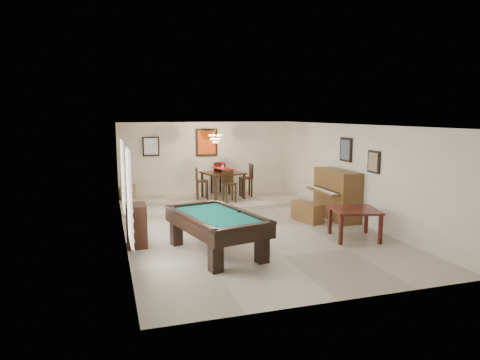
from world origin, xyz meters
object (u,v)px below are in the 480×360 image
square_table (354,224)px  dining_table (223,183)px  piano_bench (307,212)px  pool_table (216,234)px  dining_chair_south (229,186)px  upright_piano (332,195)px  dining_chair_north (218,178)px  apothecary_chest (137,225)px  dining_chair_west (202,184)px  dining_chair_east (246,180)px  corner_bench (128,192)px  chandelier (215,135)px  flower_vase (223,165)px

square_table → dining_table: bearing=109.3°
piano_bench → pool_table: bearing=-148.4°
dining_chair_south → upright_piano: bearing=-51.8°
dining_chair_north → apothecary_chest: bearing=49.8°
dining_chair_south → dining_chair_west: 1.01m
upright_piano → dining_chair_east: upright_piano is taller
piano_bench → dining_chair_east: bearing=101.4°
dining_table → dining_chair_south: size_ratio=1.17×
dining_chair_west → corner_bench: bearing=78.4°
dining_table → chandelier: bearing=-141.3°
square_table → upright_piano: 1.94m
upright_piano → dining_table: (-2.22, 3.21, -0.07)m
chandelier → dining_chair_south: bearing=-55.0°
flower_vase → corner_bench: 3.21m
apothecary_chest → dining_chair_north: 5.81m
pool_table → piano_bench: 3.50m
pool_table → corner_bench: bearing=91.3°
apothecary_chest → dining_chair_west: bearing=60.1°
square_table → dining_chair_east: bearing=100.9°
piano_bench → dining_chair_south: 2.96m
dining_chair_south → corner_bench: 3.36m
piano_bench → dining_chair_west: size_ratio=0.91×
dining_chair_south → chandelier: size_ratio=1.69×
dining_chair_west → corner_bench: 2.43m
pool_table → apothecary_chest: bearing=134.7°
dining_table → dining_chair_north: size_ratio=1.05×
apothecary_chest → flower_vase: flower_vase is taller
dining_table → dining_chair_south: 0.70m
apothecary_chest → flower_vase: 5.20m
square_table → apothecary_chest: apothecary_chest is taller
pool_table → dining_chair_west: 5.18m
apothecary_chest → dining_chair_north: size_ratio=0.83×
square_table → dining_chair_south: (-1.75, 4.36, 0.27)m
dining_chair_south → dining_chair_east: bearing=39.0°
square_table → corner_bench: (-4.77, 5.81, -0.01)m
chandelier → dining_table: bearing=38.7°
pool_table → dining_chair_north: size_ratio=2.16×
upright_piano → dining_chair_west: bearing=132.5°
square_table → dining_chair_east: 5.17m
square_table → dining_chair_north: 6.12m
flower_vase → chandelier: chandelier is taller
square_table → dining_chair_north: size_ratio=0.91×
piano_bench → flower_vase: 3.71m
corner_bench → chandelier: chandelier is taller
apothecary_chest → corner_bench: bearing=89.2°
dining_chair_west → chandelier: size_ratio=1.72×
upright_piano → dining_chair_west: size_ratio=1.58×
apothecary_chest → dining_table: (3.07, 4.13, 0.14)m
dining_table → dining_chair_west: (-0.71, -0.00, 0.03)m
dining_table → chandelier: size_ratio=1.97×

